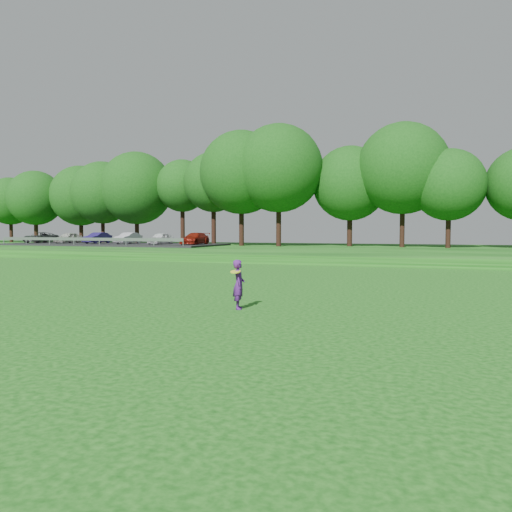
% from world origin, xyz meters
% --- Properties ---
extents(ground, '(140.00, 140.00, 0.00)m').
position_xyz_m(ground, '(0.00, 0.00, 0.00)').
color(ground, '#0B3E0C').
rests_on(ground, ground).
extents(berm, '(130.00, 30.00, 0.60)m').
position_xyz_m(berm, '(0.00, 34.00, 0.30)').
color(berm, '#0B3E0C').
rests_on(berm, ground).
extents(walking_path, '(130.00, 1.60, 0.04)m').
position_xyz_m(walking_path, '(0.00, 20.00, 0.02)').
color(walking_path, gray).
rests_on(walking_path, ground).
extents(treeline, '(104.00, 7.00, 15.00)m').
position_xyz_m(treeline, '(0.00, 38.00, 8.10)').
color(treeline, '#10420F').
rests_on(treeline, berm).
extents(parking_lot, '(24.00, 9.00, 1.38)m').
position_xyz_m(parking_lot, '(-24.23, 32.82, 1.06)').
color(parking_lot, black).
rests_on(parking_lot, berm).
extents(woman, '(0.50, 0.64, 1.41)m').
position_xyz_m(woman, '(4.23, 1.14, 0.71)').
color(woman, '#4F1972').
rests_on(woman, ground).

